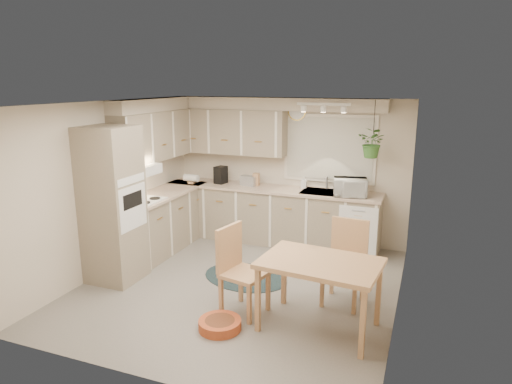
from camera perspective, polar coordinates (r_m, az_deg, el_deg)
floor at (r=6.21m, az=-2.05°, el=-11.65°), size 4.20×4.20×0.00m
ceiling at (r=5.62m, az=-2.26°, el=11.04°), size 4.20×4.20×0.00m
wall_back at (r=7.73m, az=3.99°, el=2.79°), size 4.00×0.04×2.40m
wall_front at (r=4.05m, az=-14.01°, el=-7.87°), size 4.00×0.04×2.40m
wall_left at (r=6.82m, az=-17.79°, el=0.68°), size 0.04×4.20×2.40m
wall_right at (r=5.37m, az=17.93°, el=-2.78°), size 0.04×4.20×2.40m
base_cab_left at (r=7.53m, az=-11.44°, el=-3.65°), size 0.60×1.85×0.90m
base_cab_back at (r=7.69m, az=1.81°, el=-3.00°), size 3.60×0.60×0.90m
counter_left at (r=7.40m, az=-11.55°, el=-0.18°), size 0.64×1.89×0.04m
counter_back at (r=7.56m, az=1.81°, el=0.40°), size 3.64×0.64×0.04m
oven_stack at (r=6.37m, az=-17.49°, el=-1.58°), size 0.65×0.65×2.10m
wall_oven_face at (r=6.18m, az=-15.16°, el=-1.88°), size 0.02×0.56×0.58m
upper_cab_left at (r=7.41m, az=-12.25°, el=6.93°), size 0.35×2.00×0.75m
upper_cab_back at (r=7.82m, az=-3.40°, el=7.56°), size 2.00×0.35×0.75m
soffit_left at (r=7.39m, az=-12.61°, el=10.60°), size 0.30×2.00×0.20m
soffit_back at (r=7.52m, az=2.30°, el=10.96°), size 3.60×0.30×0.20m
cooktop at (r=6.92m, az=-14.03°, el=-1.05°), size 0.52×0.58×0.02m
range_hood at (r=6.84m, az=-14.38°, el=2.65°), size 0.40×0.60×0.14m
window_blinds at (r=7.46m, az=9.13°, el=5.37°), size 1.40×0.02×1.00m
window_frame at (r=7.47m, az=9.15°, el=5.38°), size 1.50×0.02×1.10m
sink at (r=7.34m, az=8.48°, el=-0.32°), size 0.70×0.48×0.10m
dishwasher_front at (r=7.07m, az=12.55°, el=-5.05°), size 0.58×0.02×0.83m
track_light_bar at (r=6.89m, az=8.44°, el=10.82°), size 0.80×0.04×0.04m
wall_clock at (r=7.53m, az=5.15°, el=10.00°), size 0.30×0.03×0.30m
dining_table at (r=5.14m, az=7.88°, el=-12.61°), size 1.33×0.96×0.79m
chair_left at (r=5.36m, az=-1.42°, el=-9.89°), size 0.58×0.58×1.04m
chair_back at (r=5.66m, az=10.93°, el=-8.83°), size 0.53×0.53×1.03m
braided_rug at (r=6.46m, az=-1.31°, el=-10.56°), size 1.37×1.12×0.01m
pet_bed at (r=5.24m, az=-4.53°, el=-16.19°), size 0.51×0.51×0.11m
microwave at (r=7.12m, az=11.69°, el=0.83°), size 0.55×0.38×0.34m
soap_bottle at (r=7.54m, az=5.99°, el=0.81°), size 0.10×0.20×0.09m
hanging_plant at (r=6.97m, az=14.38°, el=5.57°), size 0.54×0.57×0.35m
coffee_maker at (r=7.87m, az=-4.43°, el=2.15°), size 0.20×0.23×0.29m
toaster at (r=7.70m, az=-0.92°, el=1.43°), size 0.30×0.21×0.16m
knife_block at (r=7.68m, az=0.03°, el=1.59°), size 0.10×0.10×0.21m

